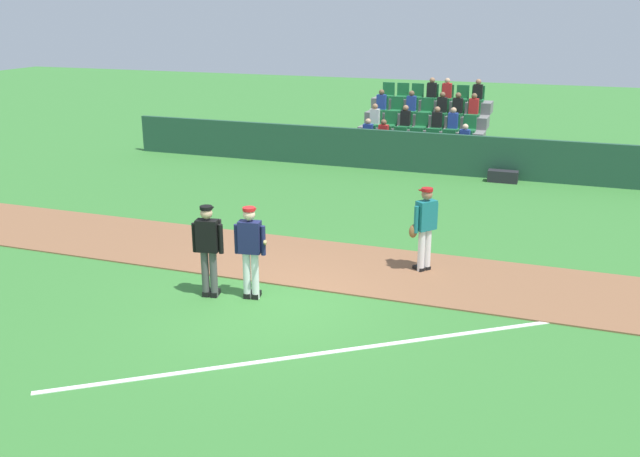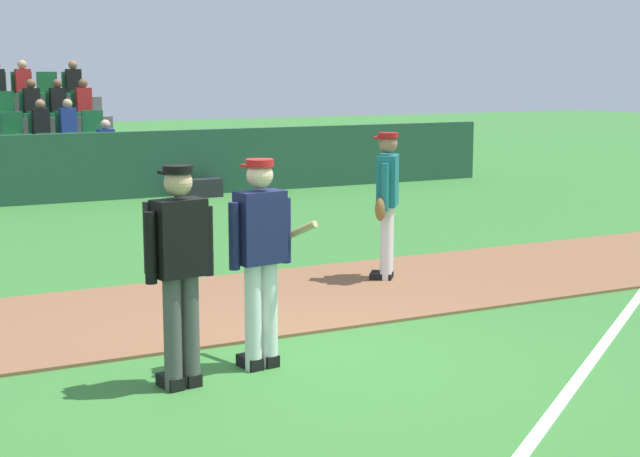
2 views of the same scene
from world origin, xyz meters
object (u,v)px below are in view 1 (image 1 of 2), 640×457
(umpire_home_plate, at_px, (208,246))
(runner_teal_jersey, at_px, (425,227))
(batter_navy_jersey, at_px, (251,249))
(equipment_bag, at_px, (503,176))

(umpire_home_plate, xyz_separation_m, runner_teal_jersey, (3.48, 2.60, -0.04))
(batter_navy_jersey, xyz_separation_m, runner_teal_jersey, (2.70, 2.43, -0.01))
(batter_navy_jersey, xyz_separation_m, umpire_home_plate, (-0.77, -0.17, 0.03))
(runner_teal_jersey, xyz_separation_m, equipment_bag, (0.74, 8.30, -0.78))
(umpire_home_plate, bearing_deg, batter_navy_jersey, 12.39)
(runner_teal_jersey, bearing_deg, umpire_home_plate, -143.19)
(batter_navy_jersey, height_order, runner_teal_jersey, same)
(umpire_home_plate, distance_m, runner_teal_jersey, 4.34)
(umpire_home_plate, height_order, runner_teal_jersey, same)
(umpire_home_plate, xyz_separation_m, equipment_bag, (4.22, 10.90, -0.82))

